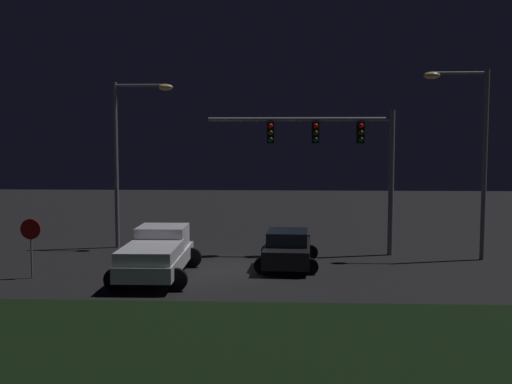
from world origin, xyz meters
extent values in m
plane|color=black|center=(0.00, 0.00, 0.00)|extent=(80.00, 80.00, 0.00)
cube|color=black|center=(0.00, -9.00, 0.05)|extent=(26.70, 7.01, 0.10)
cube|color=silver|center=(-2.76, -1.99, 0.68)|extent=(2.08, 5.43, 0.55)
cube|color=silver|center=(-2.78, -0.80, 1.38)|extent=(1.87, 1.93, 0.85)
cube|color=black|center=(-2.78, -0.80, 1.50)|extent=(1.78, 1.55, 0.51)
cube|color=silver|center=(-2.74, -3.07, 1.18)|extent=(1.97, 3.05, 0.45)
cylinder|color=black|center=(-3.82, -0.06, 0.40)|extent=(0.80, 0.22, 0.80)
cylinder|color=black|center=(-1.76, -0.03, 0.40)|extent=(0.80, 0.22, 0.80)
cylinder|color=black|center=(-3.76, -3.95, 0.40)|extent=(0.80, 0.22, 0.80)
cylinder|color=black|center=(-1.70, -3.92, 0.40)|extent=(0.80, 0.22, 0.80)
cube|color=black|center=(2.13, 0.38, 0.61)|extent=(2.03, 4.49, 0.70)
cube|color=black|center=(2.12, 0.13, 1.23)|extent=(1.70, 2.08, 0.55)
cylinder|color=black|center=(1.29, 1.93, 0.32)|extent=(0.64, 0.22, 0.64)
cylinder|color=black|center=(3.13, 1.83, 0.32)|extent=(0.64, 0.22, 0.64)
cylinder|color=black|center=(1.13, -1.06, 0.32)|extent=(0.64, 0.22, 0.64)
cylinder|color=black|center=(2.97, -1.16, 0.32)|extent=(0.64, 0.22, 0.64)
cylinder|color=slate|center=(6.77, 3.07, 3.25)|extent=(0.24, 0.24, 6.50)
cylinder|color=slate|center=(2.67, 3.07, 6.10)|extent=(8.20, 0.18, 0.18)
cube|color=black|center=(5.37, 3.07, 5.50)|extent=(0.32, 0.44, 0.95)
sphere|color=red|center=(5.37, 2.84, 5.80)|extent=(0.22, 0.22, 0.22)
sphere|color=#59380A|center=(5.37, 2.84, 5.50)|extent=(0.22, 0.22, 0.22)
sphere|color=#0C4719|center=(5.37, 2.84, 5.20)|extent=(0.22, 0.22, 0.22)
cube|color=black|center=(3.37, 3.07, 5.50)|extent=(0.32, 0.44, 0.95)
sphere|color=red|center=(3.37, 2.84, 5.80)|extent=(0.22, 0.22, 0.22)
sphere|color=#59380A|center=(3.37, 2.84, 5.50)|extent=(0.22, 0.22, 0.22)
sphere|color=#0C4719|center=(3.37, 2.84, 5.20)|extent=(0.22, 0.22, 0.22)
cube|color=black|center=(1.37, 3.07, 5.50)|extent=(0.32, 0.44, 0.95)
sphere|color=red|center=(1.37, 2.84, 5.80)|extent=(0.22, 0.22, 0.22)
sphere|color=#59380A|center=(1.37, 2.84, 5.50)|extent=(0.22, 0.22, 0.22)
sphere|color=#0C4719|center=(1.37, 2.84, 5.20)|extent=(0.22, 0.22, 0.22)
cylinder|color=slate|center=(-6.06, 4.43, 3.96)|extent=(0.20, 0.20, 7.92)
cylinder|color=slate|center=(-4.84, 4.43, 7.77)|extent=(2.44, 0.12, 0.12)
ellipsoid|color=#F9CC72|center=(-3.62, 4.43, 7.67)|extent=(0.70, 0.44, 0.30)
cylinder|color=slate|center=(10.53, 2.11, 4.07)|extent=(0.20, 0.20, 8.14)
cylinder|color=slate|center=(9.38, 2.11, 7.99)|extent=(2.31, 0.12, 0.12)
ellipsoid|color=#F9CC72|center=(8.22, 2.11, 7.89)|extent=(0.70, 0.44, 0.30)
cylinder|color=slate|center=(-7.41, -2.21, 1.10)|extent=(0.07, 0.07, 2.20)
cylinder|color=#B20C0F|center=(-7.41, -2.24, 1.85)|extent=(0.76, 0.03, 0.76)
camera|label=1|loc=(1.90, -23.32, 4.98)|focal=41.14mm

